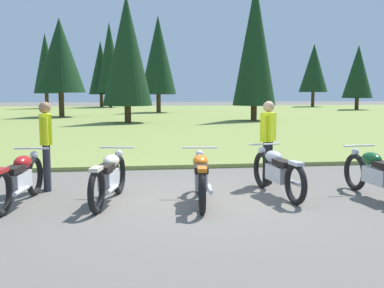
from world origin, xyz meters
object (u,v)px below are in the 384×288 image
Objects in this scene: motorcycle_red at (20,178)px; rider_in_hivis_vest at (268,138)px; motorcycle_orange at (201,177)px; motorcycle_silver at (277,171)px; motorcycle_cream at (109,177)px; rider_checking_bike at (46,140)px; motorcycle_british_green at (377,174)px.

motorcycle_red is 1.25× the size of rider_in_hivis_vest.
motorcycle_orange is 1.26× the size of rider_in_hivis_vest.
rider_in_hivis_vest is (0.11, 0.94, 0.51)m from motorcycle_silver.
rider_checking_bike is at bearing 136.86° from motorcycle_cream.
rider_in_hivis_vest is 4.27m from rider_checking_bike.
motorcycle_silver is at bearing 13.83° from motorcycle_orange.
motorcycle_british_green is at bearing -14.10° from rider_checking_bike.
rider_in_hivis_vest is (3.07, 1.07, 0.51)m from motorcycle_cream.
rider_checking_bike is (-1.20, 1.12, 0.51)m from motorcycle_cream.
motorcycle_cream is 1.24× the size of rider_checking_bike.
rider_in_hivis_vest and rider_checking_bike have the same top height.
motorcycle_british_green is 1.26× the size of rider_in_hivis_vest.
rider_in_hivis_vest is (-1.53, 1.40, 0.51)m from motorcycle_british_green.
motorcycle_red is at bearing -103.25° from rider_checking_bike.
motorcycle_red is 1.21m from rider_checking_bike.
rider_in_hivis_vest is at bearing 19.25° from motorcycle_cream.
motorcycle_silver is (4.41, 0.08, 0.00)m from motorcycle_red.
rider_in_hivis_vest is at bearing 83.55° from motorcycle_silver.
motorcycle_british_green is at bearing -3.66° from motorcycle_red.
motorcycle_red and motorcycle_british_green have the same top height.
rider_checking_bike is at bearing 76.75° from motorcycle_red.
motorcycle_cream is 2.97m from motorcycle_silver.
rider_checking_bike is (-5.79, 1.46, 0.51)m from motorcycle_british_green.
motorcycle_silver is at bearing 163.97° from motorcycle_british_green.
motorcycle_cream is at bearing -177.37° from motorcycle_silver.
motorcycle_red is 4.41m from motorcycle_silver.
motorcycle_silver is at bearing -13.34° from rider_checking_bike.
rider_checking_bike is at bearing 179.31° from rider_in_hivis_vest.
rider_in_hivis_vest reaches higher than motorcycle_british_green.
motorcycle_silver is (1.44, 0.35, 0.00)m from motorcycle_orange.
motorcycle_red and motorcycle_cream have the same top height.
rider_in_hivis_vest reaches higher than motorcycle_red.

